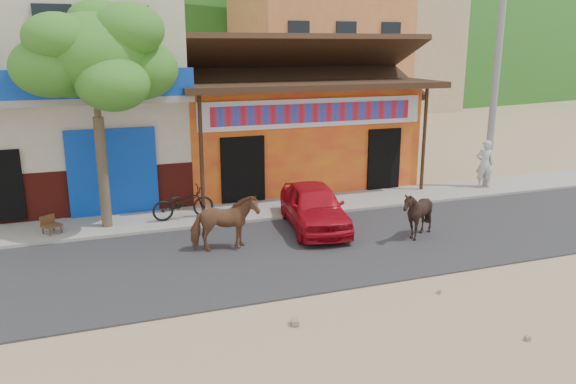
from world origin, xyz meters
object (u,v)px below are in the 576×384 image
at_px(cow_tan, 225,223).
at_px(pedestrian, 485,164).
at_px(cafe_chair_right, 51,217).
at_px(tree, 98,117).
at_px(cow_dark, 417,214).
at_px(scooter, 183,203).
at_px(utility_pole, 497,70).
at_px(red_car, 314,206).

bearing_deg(cow_tan, pedestrian, -73.21).
bearing_deg(cafe_chair_right, tree, -28.08).
bearing_deg(cow_tan, cow_dark, -98.50).
relative_size(cow_tan, scooter, 0.92).
xyz_separation_m(utility_pole, scooter, (-10.70, -0.22, -3.54)).
bearing_deg(red_car, pedestrian, 23.78).
distance_m(utility_pole, cow_tan, 11.07).
height_order(utility_pole, cafe_chair_right, utility_pole).
height_order(cow_dark, pedestrian, pedestrian).
xyz_separation_m(red_car, cafe_chair_right, (-6.80, 1.65, -0.10)).
distance_m(tree, scooter, 3.29).
xyz_separation_m(tree, utility_pole, (12.80, 0.20, 1.00)).
height_order(scooter, cafe_chair_right, scooter).
relative_size(cow_tan, cow_dark, 1.25).
relative_size(tree, pedestrian, 3.60).
bearing_deg(pedestrian, cafe_chair_right, 23.68).
bearing_deg(tree, cow_tan, -45.53).
bearing_deg(cow_dark, pedestrian, 136.28).
distance_m(utility_pole, red_car, 8.41).
distance_m(cow_tan, pedestrian, 10.33).
bearing_deg(red_car, scooter, 160.12).
bearing_deg(tree, utility_pole, 0.90).
relative_size(scooter, cafe_chair_right, 2.01).
xyz_separation_m(tree, cow_tan, (2.67, -2.72, -2.39)).
relative_size(utility_pole, cow_dark, 6.12).
bearing_deg(utility_pole, tree, -179.10).
relative_size(tree, cafe_chair_right, 6.81).
bearing_deg(cafe_chair_right, utility_pole, -33.39).
xyz_separation_m(red_car, scooter, (-3.30, 1.80, -0.07)).
height_order(scooter, pedestrian, pedestrian).
height_order(tree, utility_pole, utility_pole).
distance_m(cow_tan, cafe_chair_right, 4.81).
relative_size(tree, cow_tan, 3.68).
relative_size(tree, cow_dark, 4.59).
xyz_separation_m(utility_pole, cow_dark, (-5.20, -3.73, -3.43)).
height_order(red_car, pedestrian, pedestrian).
height_order(red_car, scooter, red_car).
bearing_deg(pedestrian, utility_pole, -137.07).
relative_size(cow_dark, scooter, 0.74).
bearing_deg(scooter, utility_pole, -93.89).
xyz_separation_m(utility_pole, cafe_chair_right, (-14.20, -0.37, -3.56)).
relative_size(cow_tan, pedestrian, 0.98).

